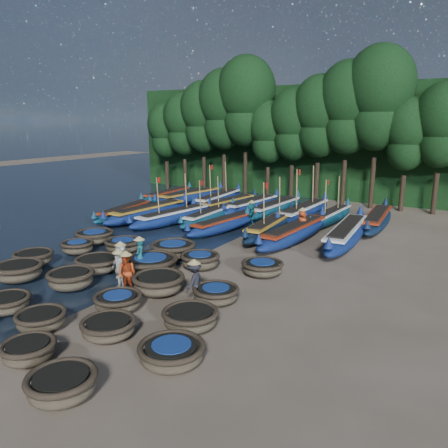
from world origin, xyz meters
The scene contains 59 objects.
ground centered at (0.00, 0.00, 0.00)m, with size 120.00×120.00×0.00m, color #7C6C5B.
foliage_wall centered at (0.00, 23.50, 5.00)m, with size 40.00×3.00×10.00m, color black.
coracle_3 centered at (1.49, -8.83, 0.37)m, with size 1.62×1.62×0.64m.
coracle_4 centered at (3.76, -9.50, 0.40)m, with size 2.01×2.01×0.70m.
coracle_6 centered at (-2.21, -7.09, 0.37)m, with size 2.01×2.01×0.65m.
coracle_7 centered at (0.04, -7.32, 0.37)m, with size 1.97×1.97×0.64m.
coracle_8 centered at (2.42, -6.56, 0.36)m, with size 1.86×1.86×0.64m.
coracle_9 centered at (5.18, -6.81, 0.39)m, with size 2.32×2.32×0.67m.
coracle_10 centered at (-6.07, -3.15, 0.40)m, with size 1.91×1.91×0.70m.
coracle_11 centered at (-4.80, -4.82, 0.46)m, with size 2.13×2.13×0.80m.
coracle_12 centered at (-2.06, -4.29, 0.45)m, with size 1.97×1.97×0.79m.
coracle_13 centered at (1.17, -4.85, 0.37)m, with size 2.20×2.20×0.64m.
coracle_14 centered at (4.34, -4.68, 0.40)m, with size 2.03×2.03×0.70m.
coracle_15 centered at (-5.74, -0.74, 0.40)m, with size 1.74×1.74×0.69m.
coracle_16 centered at (-2.64, -2.27, 0.42)m, with size 2.30×2.30×0.74m.
coracle_17 centered at (-0.37, -1.16, 0.47)m, with size 3.04×3.04×0.82m.
coracle_18 centered at (1.43, -2.80, 0.46)m, with size 2.15×2.15×0.81m.
coracle_19 centered at (3.93, -2.39, 0.38)m, with size 2.13×2.13×0.65m.
coracle_20 centered at (-6.48, 1.16, 0.42)m, with size 2.27×2.27×0.73m.
coracle_21 centered at (-3.88, 0.75, 0.41)m, with size 2.45×2.45×0.71m.
coracle_22 centered at (-0.97, 1.31, 0.46)m, with size 2.86×2.86×0.80m.
coracle_23 centered at (1.16, 0.62, 0.43)m, with size 2.24×2.24×0.75m.
coracle_24 centered at (4.12, 1.31, 0.39)m, with size 2.18×2.18×0.67m.
long_boat_1 centered at (-9.67, 7.02, 0.49)m, with size 2.38×7.23×1.29m.
long_boat_2 centered at (-7.86, 7.49, 0.57)m, with size 2.07×8.47×1.49m.
long_boat_3 centered at (-5.52, 7.34, 0.54)m, with size 2.48×7.87×3.38m.
long_boat_4 centered at (-3.60, 8.88, 0.50)m, with size 1.57×7.38×3.13m.
long_boat_5 centered at (-1.51, 7.47, 0.50)m, with size 2.21×7.37×1.31m.
long_boat_6 centered at (1.41, 8.06, 0.55)m, with size 2.03×8.20×3.49m.
long_boat_7 centered at (3.25, 7.32, 0.58)m, with size 2.11×8.57×1.51m.
long_boat_8 centered at (5.98, 8.38, 0.61)m, with size 2.24×9.11×1.61m.
long_boat_9 centered at (-11.41, 14.17, 0.51)m, with size 1.61×7.53×1.33m.
long_boat_10 centered at (-9.07, 14.34, 0.57)m, with size 2.71×8.35×1.49m.
long_boat_11 centered at (-6.33, 14.43, 0.56)m, with size 2.04×8.34×3.55m.
long_boat_12 centered at (-4.73, 13.43, 0.50)m, with size 2.29×7.45×1.32m.
long_boat_13 centered at (-2.81, 13.77, 0.53)m, with size 2.10×7.87×1.39m.
long_boat_14 centered at (-0.73, 13.39, 0.56)m, with size 1.92×8.38×1.48m.
long_boat_15 centered at (1.66, 12.99, 0.60)m, with size 1.83×8.92×3.79m.
long_boat_16 centered at (3.61, 13.00, 0.51)m, with size 1.69×7.50×3.19m.
long_boat_17 centered at (6.61, 13.32, 0.56)m, with size 2.02×8.40×1.48m.
fisherman_0 centered at (-1.18, -2.19, 0.86)m, with size 0.82×0.57×1.80m.
fisherman_1 centered at (-0.68, -1.51, 0.97)m, with size 0.62×0.75×1.95m.
fisherman_2 centered at (0.27, -3.39, 0.90)m, with size 0.88×0.72×1.89m.
fisherman_3 centered at (3.09, -2.63, 0.85)m, with size 0.68×1.08×1.81m.
fisherman_4 centered at (-0.29, -3.23, 0.90)m, with size 1.02×0.53×1.86m.
fisherman_5 centered at (-0.78, 9.69, 0.86)m, with size 1.20×1.57×1.85m.
fisherman_6 centered at (3.27, 8.45, 0.94)m, with size 0.66×0.93×1.97m.
tree_0 centered at (-16.00, 20.00, 5.97)m, with size 3.68×3.68×8.68m.
tree_1 centered at (-13.70, 20.00, 6.65)m, with size 4.09×4.09×9.65m.
tree_2 centered at (-11.40, 20.00, 7.32)m, with size 4.51×4.51×10.63m.
tree_3 centered at (-9.10, 20.00, 8.00)m, with size 4.92×4.92×11.60m.
tree_4 centered at (-6.80, 20.00, 8.67)m, with size 5.34×5.34×12.58m.
tree_5 centered at (-4.50, 20.00, 5.97)m, with size 3.68×3.68×8.68m.
tree_6 centered at (-2.20, 20.00, 6.65)m, with size 4.09×4.09×9.65m.
tree_7 centered at (0.10, 20.00, 7.32)m, with size 4.51×4.51×10.63m.
tree_8 centered at (2.40, 20.00, 8.00)m, with size 4.92×4.92×11.60m.
tree_9 centered at (4.70, 20.00, 8.67)m, with size 5.34×5.34×12.58m.
tree_10 centered at (7.00, 20.00, 5.97)m, with size 3.68×3.68×8.68m.
tree_11 centered at (9.30, 20.00, 6.65)m, with size 4.09×4.09×9.65m.
Camera 1 is at (12.32, -15.79, 6.91)m, focal length 35.00 mm.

